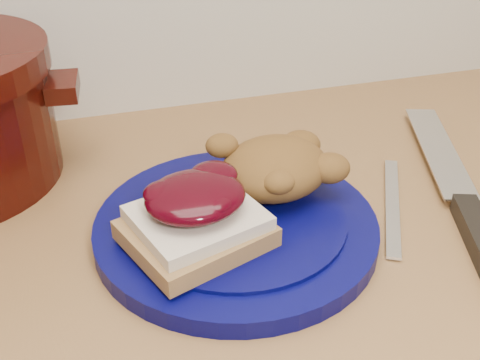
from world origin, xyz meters
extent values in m
cylinder|color=#04043F|center=(0.02, 1.49, 0.91)|extent=(0.33, 0.33, 0.02)
cube|color=olive|center=(-0.03, 1.46, 0.93)|extent=(0.14, 0.14, 0.02)
cube|color=beige|center=(-0.03, 1.47, 0.95)|extent=(0.13, 0.12, 0.01)
ellipsoid|color=black|center=(-0.03, 1.47, 0.97)|extent=(0.11, 0.10, 0.03)
ellipsoid|color=brown|center=(0.07, 1.52, 0.95)|extent=(0.13, 0.12, 0.06)
cube|color=silver|center=(0.29, 1.57, 0.91)|extent=(0.11, 0.22, 0.00)
cube|color=silver|center=(0.19, 1.49, 0.90)|extent=(0.10, 0.17, 0.00)
cube|color=black|center=(-0.13, 1.67, 1.00)|extent=(0.04, 0.06, 0.02)
camera|label=1|loc=(-0.11, 1.04, 1.26)|focal=45.00mm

